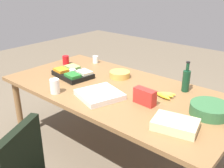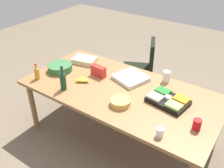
{
  "view_description": "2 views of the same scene",
  "coord_description": "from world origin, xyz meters",
  "px_view_note": "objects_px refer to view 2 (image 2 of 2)",
  "views": [
    {
      "loc": [
        1.51,
        -1.83,
        1.8
      ],
      "look_at": [
        -0.01,
        -0.06,
        0.83
      ],
      "focal_mm": 41.44,
      "sensor_mm": 36.0,
      "label": 1
    },
    {
      "loc": [
        -1.33,
        2.09,
        2.39
      ],
      "look_at": [
        0.1,
        0.03,
        0.82
      ],
      "focal_mm": 40.02,
      "sensor_mm": 36.0,
      "label": 2
    }
  ],
  "objects_px": {
    "conference_table": "(121,94)",
    "pizza_box": "(131,78)",
    "chip_bag_red": "(98,71)",
    "office_chair": "(140,74)",
    "red_solo_cup": "(197,125)",
    "sheet_cake": "(84,60)",
    "paper_cup": "(160,132)",
    "mayo_jar": "(166,77)",
    "dressing_bottle": "(37,73)",
    "chip_bowl": "(120,102)",
    "salad_bowl": "(60,68)",
    "veggie_tray": "(168,100)",
    "banana_bunch": "(83,80)",
    "wine_bottle": "(63,81)"
  },
  "relations": [
    {
      "from": "mayo_jar",
      "to": "red_solo_cup",
      "type": "bearing_deg",
      "value": 133.21
    },
    {
      "from": "dressing_bottle",
      "to": "banana_bunch",
      "type": "bearing_deg",
      "value": -152.49
    },
    {
      "from": "conference_table",
      "to": "pizza_box",
      "type": "distance_m",
      "value": 0.28
    },
    {
      "from": "salad_bowl",
      "to": "red_solo_cup",
      "type": "xyz_separation_m",
      "value": [
        -1.88,
        0.09,
        0.01
      ]
    },
    {
      "from": "banana_bunch",
      "to": "red_solo_cup",
      "type": "xyz_separation_m",
      "value": [
        -1.44,
        0.05,
        0.03
      ]
    },
    {
      "from": "office_chair",
      "to": "wine_bottle",
      "type": "relative_size",
      "value": 3.11
    },
    {
      "from": "chip_bowl",
      "to": "red_solo_cup",
      "type": "distance_m",
      "value": 0.81
    },
    {
      "from": "chip_bowl",
      "to": "veggie_tray",
      "type": "bearing_deg",
      "value": -141.92
    },
    {
      "from": "mayo_jar",
      "to": "red_solo_cup",
      "type": "xyz_separation_m",
      "value": [
        -0.6,
        0.64,
        -0.02
      ]
    },
    {
      "from": "chip_bowl",
      "to": "sheet_cake",
      "type": "distance_m",
      "value": 1.11
    },
    {
      "from": "chip_bag_red",
      "to": "pizza_box",
      "type": "distance_m",
      "value": 0.42
    },
    {
      "from": "banana_bunch",
      "to": "wine_bottle",
      "type": "bearing_deg",
      "value": 72.76
    },
    {
      "from": "sheet_cake",
      "to": "paper_cup",
      "type": "bearing_deg",
      "value": 153.89
    },
    {
      "from": "office_chair",
      "to": "veggie_tray",
      "type": "distance_m",
      "value": 1.45
    },
    {
      "from": "banana_bunch",
      "to": "sheet_cake",
      "type": "bearing_deg",
      "value": -51.88
    },
    {
      "from": "conference_table",
      "to": "chip_bowl",
      "type": "xyz_separation_m",
      "value": [
        -0.16,
        0.26,
        0.1
      ]
    },
    {
      "from": "salad_bowl",
      "to": "wine_bottle",
      "type": "bearing_deg",
      "value": 139.89
    },
    {
      "from": "paper_cup",
      "to": "pizza_box",
      "type": "xyz_separation_m",
      "value": [
        0.74,
        -0.71,
        -0.02
      ]
    },
    {
      "from": "office_chair",
      "to": "red_solo_cup",
      "type": "xyz_separation_m",
      "value": [
        -1.3,
        1.28,
        0.47
      ]
    },
    {
      "from": "conference_table",
      "to": "salad_bowl",
      "type": "bearing_deg",
      "value": 4.89
    },
    {
      "from": "chip_bag_red",
      "to": "pizza_box",
      "type": "relative_size",
      "value": 0.56
    },
    {
      "from": "pizza_box",
      "to": "mayo_jar",
      "type": "bearing_deg",
      "value": -133.5
    },
    {
      "from": "office_chair",
      "to": "veggie_tray",
      "type": "height_order",
      "value": "office_chair"
    },
    {
      "from": "banana_bunch",
      "to": "chip_bowl",
      "type": "bearing_deg",
      "value": 168.27
    },
    {
      "from": "conference_table",
      "to": "banana_bunch",
      "type": "xyz_separation_m",
      "value": [
        0.48,
        0.13,
        0.09
      ]
    },
    {
      "from": "paper_cup",
      "to": "sheet_cake",
      "type": "height_order",
      "value": "paper_cup"
    },
    {
      "from": "dressing_bottle",
      "to": "chip_bag_red",
      "type": "bearing_deg",
      "value": -139.51
    },
    {
      "from": "office_chair",
      "to": "sheet_cake",
      "type": "bearing_deg",
      "value": 59.84
    },
    {
      "from": "pizza_box",
      "to": "red_solo_cup",
      "type": "distance_m",
      "value": 1.07
    },
    {
      "from": "pizza_box",
      "to": "wine_bottle",
      "type": "relative_size",
      "value": 1.2
    },
    {
      "from": "conference_table",
      "to": "sheet_cake",
      "type": "relative_size",
      "value": 7.31
    },
    {
      "from": "conference_table",
      "to": "chip_bowl",
      "type": "bearing_deg",
      "value": 122.13
    },
    {
      "from": "dressing_bottle",
      "to": "red_solo_cup",
      "type": "bearing_deg",
      "value": -173.45
    },
    {
      "from": "chip_bowl",
      "to": "pizza_box",
      "type": "xyz_separation_m",
      "value": [
        0.18,
        -0.52,
        -0.01
      ]
    },
    {
      "from": "sheet_cake",
      "to": "conference_table",
      "type": "bearing_deg",
      "value": 159.98
    },
    {
      "from": "salad_bowl",
      "to": "banana_bunch",
      "type": "distance_m",
      "value": 0.44
    },
    {
      "from": "veggie_tray",
      "to": "dressing_bottle",
      "type": "relative_size",
      "value": 2.16
    },
    {
      "from": "mayo_jar",
      "to": "dressing_bottle",
      "type": "height_order",
      "value": "dressing_bottle"
    },
    {
      "from": "pizza_box",
      "to": "red_solo_cup",
      "type": "bearing_deg",
      "value": 174.34
    },
    {
      "from": "paper_cup",
      "to": "pizza_box",
      "type": "bearing_deg",
      "value": -44.04
    },
    {
      "from": "office_chair",
      "to": "chip_bowl",
      "type": "bearing_deg",
      "value": 109.8
    },
    {
      "from": "mayo_jar",
      "to": "banana_bunch",
      "type": "relative_size",
      "value": 0.79
    },
    {
      "from": "salad_bowl",
      "to": "wine_bottle",
      "type": "distance_m",
      "value": 0.47
    },
    {
      "from": "veggie_tray",
      "to": "banana_bunch",
      "type": "height_order",
      "value": "veggie_tray"
    },
    {
      "from": "office_chair",
      "to": "wine_bottle",
      "type": "distance_m",
      "value": 1.6
    },
    {
      "from": "chip_bag_red",
      "to": "dressing_bottle",
      "type": "height_order",
      "value": "dressing_bottle"
    },
    {
      "from": "salad_bowl",
      "to": "chip_bowl",
      "type": "bearing_deg",
      "value": 170.55
    },
    {
      "from": "wine_bottle",
      "to": "pizza_box",
      "type": "bearing_deg",
      "value": -130.06
    },
    {
      "from": "conference_table",
      "to": "office_chair",
      "type": "relative_size",
      "value": 2.51
    },
    {
      "from": "conference_table",
      "to": "red_solo_cup",
      "type": "xyz_separation_m",
      "value": [
        -0.97,
        0.17,
        0.12
      ]
    }
  ]
}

